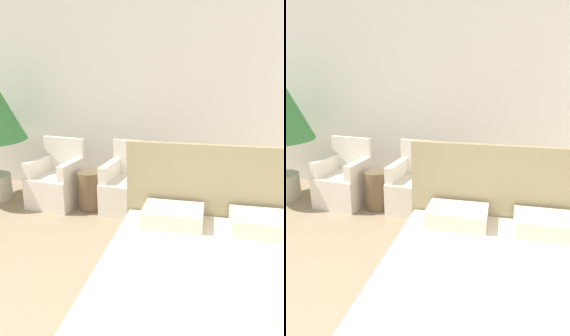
# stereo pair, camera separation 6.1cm
# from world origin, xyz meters

# --- Properties ---
(wall_back) EXTENTS (10.00, 0.06, 2.90)m
(wall_back) POSITION_xyz_m (0.00, 4.11, 1.45)
(wall_back) COLOR white
(wall_back) RESTS_ON ground_plane
(bed) EXTENTS (1.64, 1.98, 1.17)m
(bed) POSITION_xyz_m (0.76, 1.34, 0.29)
(bed) COLOR brown
(bed) RESTS_ON ground_plane
(armchair_near_window_left) EXTENTS (0.67, 0.67, 0.88)m
(armchair_near_window_left) POSITION_xyz_m (-1.35, 3.33, 0.28)
(armchair_near_window_left) COLOR silver
(armchair_near_window_left) RESTS_ON ground_plane
(armchair_near_window_right) EXTENTS (0.67, 0.66, 0.88)m
(armchair_near_window_right) POSITION_xyz_m (-0.32, 3.33, 0.28)
(armchair_near_window_right) COLOR silver
(armchair_near_window_right) RESTS_ON ground_plane
(side_table) EXTENTS (0.32, 0.32, 0.51)m
(side_table) POSITION_xyz_m (-0.84, 3.26, 0.26)
(side_table) COLOR brown
(side_table) RESTS_ON ground_plane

